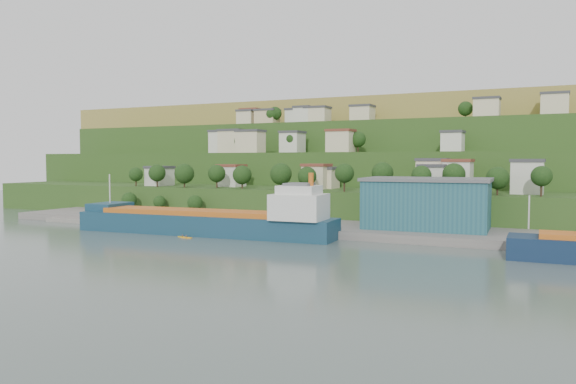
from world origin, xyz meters
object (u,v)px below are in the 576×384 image
Objects in this scene: caravan at (117,212)px; kayak_orange at (186,237)px; cargo_ship_near at (211,223)px; warehouse at (427,203)px.

kayak_orange is (43.49, -23.07, -2.55)m from caravan.
cargo_ship_near is 23.58× the size of kayak_orange.
caravan is (-45.53, 15.29, -0.16)m from cargo_ship_near.
caravan is (-96.33, -6.43, -5.66)m from warehouse.
warehouse is at bearing 27.02° from kayak_orange.
caravan is at bearing 149.91° from kayak_orange.
cargo_ship_near is 10.69× the size of caravan.
cargo_ship_near is at bearing -159.79° from warehouse.
cargo_ship_near is 55.52m from warehouse.
cargo_ship_near is at bearing -28.85° from caravan.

